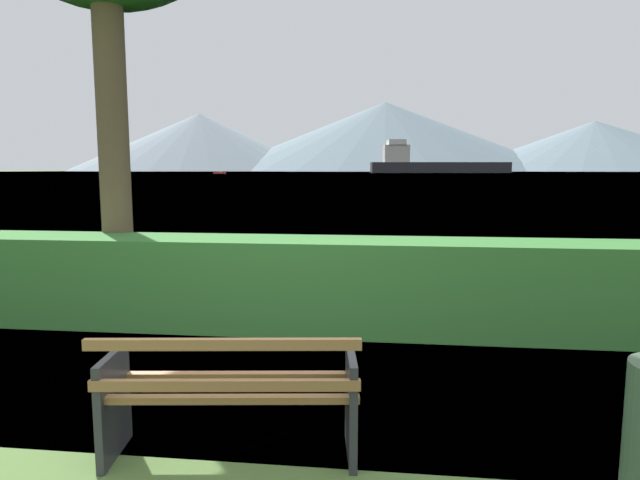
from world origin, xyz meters
TOP-DOWN VIEW (x-y plane):
  - ground_plane at (0.00, 0.00)m, footprint 1400.00×1400.00m
  - water_surface at (0.00, 309.89)m, footprint 620.00×620.00m
  - park_bench at (0.01, -0.06)m, footprint 1.66×0.76m
  - hedge_row at (0.00, 2.86)m, footprint 9.39×0.87m
  - cargo_ship_large at (22.59, 276.88)m, footprint 69.25×18.91m
  - fishing_boat_near at (-66.31, 215.70)m, footprint 5.47×3.24m
  - distant_hills at (-6.79, 583.66)m, footprint 656.07×368.75m

SIDE VIEW (x-z plane):
  - ground_plane at x=0.00m, z-range 0.00..0.00m
  - water_surface at x=0.00m, z-range 0.00..0.00m
  - park_bench at x=0.01m, z-range -0.01..0.86m
  - fishing_boat_near at x=-66.31m, z-range -0.14..1.01m
  - hedge_row at x=0.00m, z-range 0.00..1.05m
  - cargo_ship_large at x=22.59m, z-range -3.61..12.77m
  - distant_hills at x=-6.79m, z-range -4.07..69.25m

